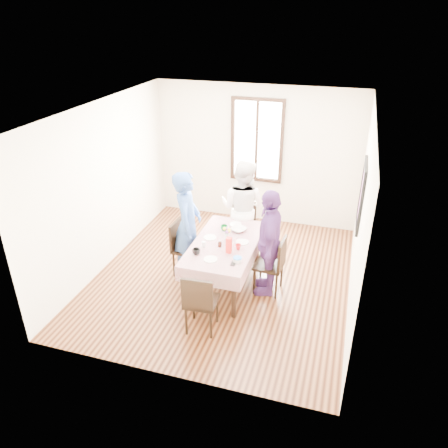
{
  "coord_description": "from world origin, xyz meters",
  "views": [
    {
      "loc": [
        1.75,
        -5.73,
        4.0
      ],
      "look_at": [
        0.1,
        -0.28,
        1.1
      ],
      "focal_mm": 34.87,
      "sensor_mm": 36.0,
      "label": 1
    }
  ],
  "objects_px": {
    "dining_table": "(225,264)",
    "chair_near": "(202,301)",
    "person_far": "(243,208)",
    "person_right": "(269,243)",
    "chair_right": "(269,265)",
    "chair_left": "(187,249)",
    "chair_far": "(243,229)",
    "person_left": "(187,225)"
  },
  "relations": [
    {
      "from": "chair_left",
      "to": "chair_near",
      "type": "height_order",
      "value": "same"
    },
    {
      "from": "chair_left",
      "to": "person_right",
      "type": "relative_size",
      "value": 0.54
    },
    {
      "from": "dining_table",
      "to": "person_far",
      "type": "bearing_deg",
      "value": 90.0
    },
    {
      "from": "dining_table",
      "to": "chair_right",
      "type": "xyz_separation_m",
      "value": [
        0.68,
        0.05,
        0.08
      ]
    },
    {
      "from": "chair_left",
      "to": "person_far",
      "type": "xyz_separation_m",
      "value": [
        0.68,
        0.92,
        0.4
      ]
    },
    {
      "from": "person_right",
      "to": "person_far",
      "type": "bearing_deg",
      "value": -155.04
    },
    {
      "from": "chair_near",
      "to": "person_right",
      "type": "distance_m",
      "value": 1.37
    },
    {
      "from": "chair_right",
      "to": "person_far",
      "type": "distance_m",
      "value": 1.29
    },
    {
      "from": "dining_table",
      "to": "chair_near",
      "type": "height_order",
      "value": "chair_near"
    },
    {
      "from": "dining_table",
      "to": "person_far",
      "type": "distance_m",
      "value": 1.17
    },
    {
      "from": "chair_left",
      "to": "person_left",
      "type": "height_order",
      "value": "person_left"
    },
    {
      "from": "chair_left",
      "to": "person_left",
      "type": "distance_m",
      "value": 0.43
    },
    {
      "from": "chair_near",
      "to": "person_left",
      "type": "bearing_deg",
      "value": 114.51
    },
    {
      "from": "chair_far",
      "to": "person_right",
      "type": "bearing_deg",
      "value": 116.19
    },
    {
      "from": "chair_near",
      "to": "person_left",
      "type": "distance_m",
      "value": 1.47
    },
    {
      "from": "dining_table",
      "to": "person_right",
      "type": "distance_m",
      "value": 0.81
    },
    {
      "from": "chair_right",
      "to": "chair_far",
      "type": "distance_m",
      "value": 1.24
    },
    {
      "from": "chair_right",
      "to": "chair_far",
      "type": "height_order",
      "value": "same"
    },
    {
      "from": "dining_table",
      "to": "chair_left",
      "type": "distance_m",
      "value": 0.7
    },
    {
      "from": "chair_left",
      "to": "person_far",
      "type": "height_order",
      "value": "person_far"
    },
    {
      "from": "chair_left",
      "to": "person_right",
      "type": "bearing_deg",
      "value": 88.24
    },
    {
      "from": "dining_table",
      "to": "person_far",
      "type": "relative_size",
      "value": 0.92
    },
    {
      "from": "dining_table",
      "to": "chair_far",
      "type": "relative_size",
      "value": 1.74
    },
    {
      "from": "dining_table",
      "to": "person_left",
      "type": "relative_size",
      "value": 0.89
    },
    {
      "from": "dining_table",
      "to": "chair_right",
      "type": "height_order",
      "value": "chair_right"
    },
    {
      "from": "chair_near",
      "to": "person_far",
      "type": "bearing_deg",
      "value": 86.3
    },
    {
      "from": "person_far",
      "to": "person_right",
      "type": "bearing_deg",
      "value": 133.88
    },
    {
      "from": "dining_table",
      "to": "person_far",
      "type": "xyz_separation_m",
      "value": [
        0.0,
        1.07,
        0.48
      ]
    },
    {
      "from": "person_far",
      "to": "person_right",
      "type": "relative_size",
      "value": 1.02
    },
    {
      "from": "chair_left",
      "to": "chair_far",
      "type": "distance_m",
      "value": 1.16
    },
    {
      "from": "person_left",
      "to": "chair_left",
      "type": "bearing_deg",
      "value": 78.52
    },
    {
      "from": "chair_far",
      "to": "person_left",
      "type": "relative_size",
      "value": 0.51
    },
    {
      "from": "chair_far",
      "to": "chair_near",
      "type": "xyz_separation_m",
      "value": [
        -0.0,
        -2.18,
        0.0
      ]
    },
    {
      "from": "chair_right",
      "to": "chair_far",
      "type": "xyz_separation_m",
      "value": [
        -0.68,
        1.04,
        0.0
      ]
    },
    {
      "from": "chair_left",
      "to": "chair_far",
      "type": "bearing_deg",
      "value": 146.5
    },
    {
      "from": "chair_near",
      "to": "person_far",
      "type": "xyz_separation_m",
      "value": [
        0.0,
        2.16,
        0.4
      ]
    },
    {
      "from": "chair_right",
      "to": "person_far",
      "type": "height_order",
      "value": "person_far"
    },
    {
      "from": "dining_table",
      "to": "chair_near",
      "type": "xyz_separation_m",
      "value": [
        -0.0,
        -1.09,
        0.08
      ]
    },
    {
      "from": "chair_far",
      "to": "person_right",
      "type": "xyz_separation_m",
      "value": [
        0.66,
        -1.04,
        0.39
      ]
    },
    {
      "from": "chair_far",
      "to": "chair_near",
      "type": "height_order",
      "value": "same"
    },
    {
      "from": "person_left",
      "to": "person_right",
      "type": "height_order",
      "value": "person_left"
    },
    {
      "from": "chair_far",
      "to": "person_left",
      "type": "bearing_deg",
      "value": 48.41
    }
  ]
}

